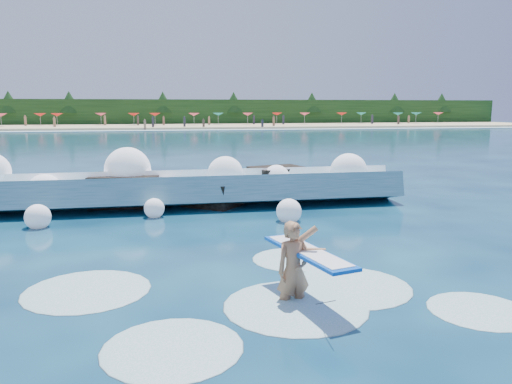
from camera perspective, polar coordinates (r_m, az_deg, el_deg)
ground at (r=11.63m, az=-5.40°, el=-7.71°), size 200.00×200.00×0.00m
beach at (r=89.12m, az=-10.54°, el=7.37°), size 140.00×20.00×0.40m
wet_band at (r=78.13m, az=-10.43°, el=6.97°), size 140.00×5.00×0.08m
treeline at (r=99.06m, az=-10.66°, el=8.91°), size 140.00×4.00×5.00m
breaking_wave at (r=18.04m, az=-12.21°, el=0.12°), size 18.05×2.81×1.56m
rock_cluster at (r=18.51m, az=-6.42°, el=0.20°), size 8.17×3.34×1.39m
surfer_with_board at (r=9.03m, az=4.70°, el=-8.46°), size 1.20×2.96×1.78m
wave_spray at (r=17.88m, az=-12.29°, el=1.55°), size 15.90×5.10×2.14m
surf_foam at (r=9.39m, az=0.71°, el=-11.98°), size 8.87×5.81×0.13m
beach_umbrellas at (r=91.44m, az=-10.67°, el=8.71°), size 111.02×6.04×0.50m
beachgoers at (r=85.57m, az=-14.27°, el=7.76°), size 107.89×14.14×1.93m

